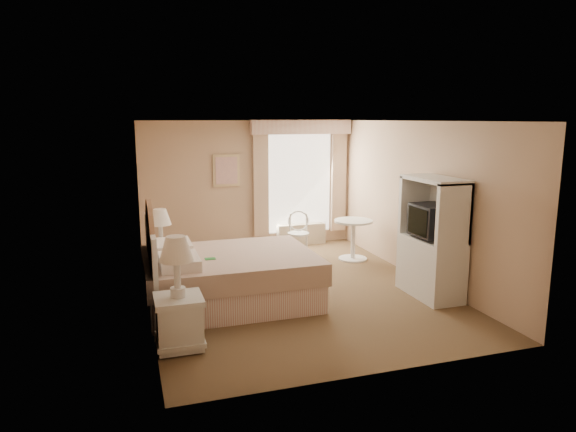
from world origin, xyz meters
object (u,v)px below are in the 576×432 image
object	(u,v)px
bed	(222,276)
nightstand_near	(179,308)
nightstand_far	(162,255)
armoire	(432,248)
round_table	(353,233)
cafe_chair	(298,230)

from	to	relation	value
bed	nightstand_near	bearing A→B (deg)	-119.31
nightstand_near	nightstand_far	size ratio (longest dim) A/B	1.11
bed	armoire	distance (m)	3.01
nightstand_near	round_table	distance (m)	4.40
nightstand_near	round_table	world-z (taller)	nightstand_near
bed	nightstand_far	size ratio (longest dim) A/B	2.03
bed	nightstand_far	bearing A→B (deg)	120.79
bed	cafe_chair	xyz separation A→B (m)	(1.84, 2.12, 0.09)
cafe_chair	bed	bearing A→B (deg)	-112.73
round_table	bed	bearing A→B (deg)	-150.90
bed	nightstand_near	xyz separation A→B (m)	(-0.73, -1.30, 0.09)
bed	nightstand_far	distance (m)	1.43
round_table	nightstand_near	bearing A→B (deg)	-140.70
cafe_chair	nightstand_near	bearing A→B (deg)	-108.68
bed	armoire	xyz separation A→B (m)	(2.92, -0.62, 0.33)
nightstand_near	nightstand_far	bearing A→B (deg)	90.00
nightstand_far	armoire	size ratio (longest dim) A/B	0.66
nightstand_near	round_table	bearing A→B (deg)	39.30
armoire	nightstand_near	bearing A→B (deg)	-169.52
round_table	armoire	xyz separation A→B (m)	(0.24, -2.11, 0.23)
round_table	armoire	bearing A→B (deg)	-83.41
bed	nightstand_near	world-z (taller)	bed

